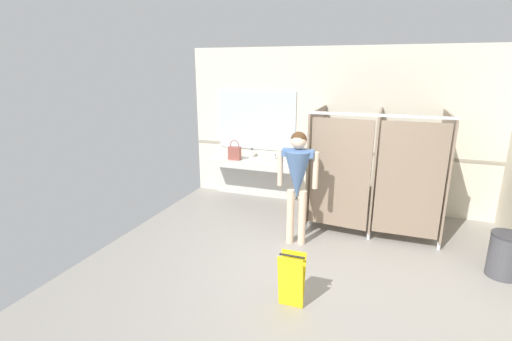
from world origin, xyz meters
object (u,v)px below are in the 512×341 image
(person_standing, at_px, (298,174))
(wet_floor_sign, at_px, (291,280))
(trash_bin, at_px, (505,255))
(handbag, at_px, (235,153))
(paper_cup, at_px, (235,157))
(soap_dispenser, at_px, (252,153))

(person_standing, height_order, wet_floor_sign, person_standing)
(trash_bin, distance_m, person_standing, 2.83)
(trash_bin, relative_size, person_standing, 0.34)
(wet_floor_sign, bearing_deg, person_standing, 102.10)
(trash_bin, bearing_deg, handbag, 161.34)
(trash_bin, height_order, handbag, handbag)
(paper_cup, bearing_deg, wet_floor_sign, -57.13)
(trash_bin, height_order, wet_floor_sign, wet_floor_sign)
(trash_bin, bearing_deg, wet_floor_sign, -147.40)
(trash_bin, distance_m, wet_floor_sign, 2.83)
(handbag, bearing_deg, wet_floor_sign, -56.96)
(soap_dispenser, bearing_deg, wet_floor_sign, -62.76)
(trash_bin, relative_size, handbag, 1.49)
(trash_bin, xyz_separation_m, handbag, (-4.33, 1.46, 0.68))
(handbag, distance_m, wet_floor_sign, 3.62)
(handbag, height_order, wet_floor_sign, handbag)
(person_standing, xyz_separation_m, wet_floor_sign, (0.33, -1.53, -0.76))
(soap_dispenser, bearing_deg, trash_bin, -23.45)
(trash_bin, xyz_separation_m, soap_dispenser, (-4.08, 1.77, 0.61))
(person_standing, distance_m, paper_cup, 2.21)
(soap_dispenser, distance_m, wet_floor_sign, 3.75)
(person_standing, relative_size, paper_cup, 18.50)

